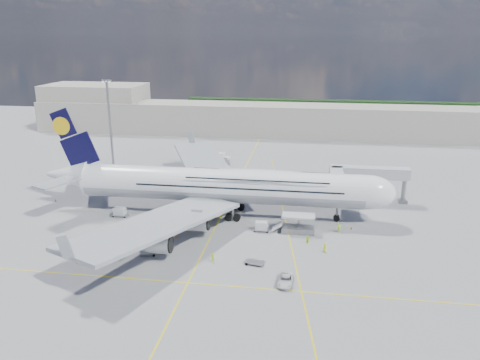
# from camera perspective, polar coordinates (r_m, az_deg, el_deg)

# --- Properties ---
(ground) EXTENTS (300.00, 300.00, 0.00)m
(ground) POSITION_cam_1_polar(r_m,az_deg,el_deg) (94.93, -3.35, -6.43)
(ground) COLOR gray
(ground) RESTS_ON ground
(taxi_line_main) EXTENTS (0.25, 220.00, 0.01)m
(taxi_line_main) POSITION_cam_1_polar(r_m,az_deg,el_deg) (94.93, -3.35, -6.42)
(taxi_line_main) COLOR yellow
(taxi_line_main) RESTS_ON ground
(taxi_line_cross) EXTENTS (120.00, 0.25, 0.01)m
(taxi_line_cross) POSITION_cam_1_polar(r_m,az_deg,el_deg) (77.58, -6.39, -12.35)
(taxi_line_cross) COLOR yellow
(taxi_line_cross) RESTS_ON ground
(taxi_line_diag) EXTENTS (14.16, 99.06, 0.01)m
(taxi_line_diag) POSITION_cam_1_polar(r_m,az_deg,el_deg) (102.46, 5.50, -4.62)
(taxi_line_diag) COLOR yellow
(taxi_line_diag) RESTS_ON ground
(airliner) EXTENTS (77.26, 79.15, 23.71)m
(airliner) POSITION_cam_1_polar(r_m,az_deg,el_deg) (101.57, -2.14, -0.62)
(airliner) COLOR white
(airliner) RESTS_ON ground
(jet_bridge) EXTENTS (18.80, 12.10, 8.50)m
(jet_bridge) POSITION_cam_1_polar(r_m,az_deg,el_deg) (111.04, 14.09, 0.44)
(jet_bridge) COLOR #B7B7BC
(jet_bridge) RESTS_ON ground
(cargo_loader) EXTENTS (8.53, 3.20, 3.67)m
(cargo_loader) POSITION_cam_1_polar(r_m,az_deg,el_deg) (95.35, 6.99, -5.60)
(cargo_loader) COLOR silver
(cargo_loader) RESTS_ON ground
(light_mast) EXTENTS (3.00, 0.70, 25.50)m
(light_mast) POSITION_cam_1_polar(r_m,az_deg,el_deg) (144.48, -15.58, 6.83)
(light_mast) COLOR gray
(light_mast) RESTS_ON ground
(terminal) EXTENTS (180.00, 16.00, 12.00)m
(terminal) POSITION_cam_1_polar(r_m,az_deg,el_deg) (183.65, 2.63, 7.35)
(terminal) COLOR #B2AD9E
(terminal) RESTS_ON ground
(hangar) EXTENTS (40.00, 22.00, 18.00)m
(hangar) POSITION_cam_1_polar(r_m,az_deg,el_deg) (206.88, -17.11, 8.60)
(hangar) COLOR #B2AD9E
(hangar) RESTS_ON ground
(tree_line) EXTENTS (160.00, 6.00, 8.00)m
(tree_line) POSITION_cam_1_polar(r_m,az_deg,el_deg) (228.53, 13.95, 8.37)
(tree_line) COLOR #193814
(tree_line) RESTS_ON ground
(dolly_row_a) EXTENTS (3.19, 2.10, 1.87)m
(dolly_row_a) POSITION_cam_1_polar(r_m,az_deg,el_deg) (87.99, -15.02, -8.35)
(dolly_row_a) COLOR gray
(dolly_row_a) RESTS_ON ground
(dolly_row_b) EXTENTS (3.45, 2.43, 0.46)m
(dolly_row_b) POSITION_cam_1_polar(r_m,az_deg,el_deg) (87.40, -11.12, -8.71)
(dolly_row_b) COLOR gray
(dolly_row_b) RESTS_ON ground
(dolly_row_c) EXTENTS (3.13, 1.84, 0.44)m
(dolly_row_c) POSITION_cam_1_polar(r_m,az_deg,el_deg) (88.42, -9.88, -8.32)
(dolly_row_c) COLOR gray
(dolly_row_c) RESTS_ON ground
(dolly_back) EXTENTS (3.45, 2.03, 2.10)m
(dolly_back) POSITION_cam_1_polar(r_m,az_deg,el_deg) (105.70, -14.43, -3.75)
(dolly_back) COLOR gray
(dolly_back) RESTS_ON ground
(dolly_nose_far) EXTENTS (3.64, 2.46, 0.49)m
(dolly_nose_far) POSITION_cam_1_polar(r_m,az_deg,el_deg) (82.57, 1.79, -9.98)
(dolly_nose_far) COLOR gray
(dolly_nose_far) RESTS_ON ground
(dolly_nose_near) EXTENTS (3.34, 1.96, 2.04)m
(dolly_nose_near) POSITION_cam_1_polar(r_m,az_deg,el_deg) (95.13, 2.62, -5.64)
(dolly_nose_near) COLOR gray
(dolly_nose_near) RESTS_ON ground
(baggage_tug) EXTENTS (2.71, 1.56, 1.60)m
(baggage_tug) POSITION_cam_1_polar(r_m,az_deg,el_deg) (89.78, -10.94, -7.71)
(baggage_tug) COLOR silver
(baggage_tug) RESTS_ON ground
(catering_truck_inner) EXTENTS (6.21, 3.93, 3.44)m
(catering_truck_inner) POSITION_cam_1_polar(r_m,az_deg,el_deg) (116.12, -5.58, -1.06)
(catering_truck_inner) COLOR gray
(catering_truck_inner) RESTS_ON ground
(catering_truck_outer) EXTENTS (6.64, 4.18, 3.68)m
(catering_truck_outer) POSITION_cam_1_polar(r_m,az_deg,el_deg) (142.55, -2.51, 2.58)
(catering_truck_outer) COLOR gray
(catering_truck_outer) RESTS_ON ground
(service_van) EXTENTS (2.58, 5.06, 1.37)m
(service_van) POSITION_cam_1_polar(r_m,az_deg,el_deg) (76.76, 5.57, -12.09)
(service_van) COLOR silver
(service_van) RESTS_ON ground
(crew_nose) EXTENTS (0.82, 0.63, 2.02)m
(crew_nose) POSITION_cam_1_polar(r_m,az_deg,el_deg) (96.61, 11.99, -5.71)
(crew_nose) COLOR #B0E317
(crew_nose) RESTS_ON ground
(crew_loader) EXTENTS (1.16, 1.12, 1.89)m
(crew_loader) POSITION_cam_1_polar(r_m,az_deg,el_deg) (90.29, 8.23, -7.24)
(crew_loader) COLOR #C4F91A
(crew_loader) RESTS_ON ground
(crew_wing) EXTENTS (0.67, 1.07, 1.71)m
(crew_wing) POSITION_cam_1_polar(r_m,az_deg,el_deg) (98.77, -8.17, -5.06)
(crew_wing) COLOR #C8E317
(crew_wing) RESTS_ON ground
(crew_van) EXTENTS (0.98, 1.00, 1.74)m
(crew_van) POSITION_cam_1_polar(r_m,az_deg,el_deg) (87.84, 10.32, -8.14)
(crew_van) COLOR #E1F319
(crew_van) RESTS_ON ground
(crew_tug) EXTENTS (1.30, 0.95, 1.81)m
(crew_tug) POSITION_cam_1_polar(r_m,az_deg,el_deg) (82.86, -3.33, -9.49)
(crew_tug) COLOR #B6EC18
(crew_tug) RESTS_ON ground
(cone_nose) EXTENTS (0.42, 0.42, 0.54)m
(cone_nose) POSITION_cam_1_polar(r_m,az_deg,el_deg) (98.93, 13.42, -5.72)
(cone_nose) COLOR #DE5E0B
(cone_nose) RESTS_ON ground
(cone_wing_left_inner) EXTENTS (0.45, 0.45, 0.57)m
(cone_wing_left_inner) POSITION_cam_1_polar(r_m,az_deg,el_deg) (116.89, -8.50, -1.75)
(cone_wing_left_inner) COLOR #DE5E0B
(cone_wing_left_inner) RESTS_ON ground
(cone_wing_left_outer) EXTENTS (0.42, 0.42, 0.53)m
(cone_wing_left_outer) POSITION_cam_1_polar(r_m,az_deg,el_deg) (130.27, -7.44, 0.32)
(cone_wing_left_outer) COLOR #DE5E0B
(cone_wing_left_outer) RESTS_ON ground
(cone_wing_right_inner) EXTENTS (0.49, 0.49, 0.62)m
(cone_wing_right_inner) POSITION_cam_1_polar(r_m,az_deg,el_deg) (93.21, -7.83, -6.84)
(cone_wing_right_inner) COLOR #DE5E0B
(cone_wing_right_inner) RESTS_ON ground
(cone_wing_right_outer) EXTENTS (0.38, 0.38, 0.48)m
(cone_wing_right_outer) POSITION_cam_1_polar(r_m,az_deg,el_deg) (87.60, -19.28, -9.45)
(cone_wing_right_outer) COLOR #DE5E0B
(cone_wing_right_outer) RESTS_ON ground
(cone_tail) EXTENTS (0.45, 0.45, 0.57)m
(cone_tail) POSITION_cam_1_polar(r_m,az_deg,el_deg) (120.08, -21.58, -2.30)
(cone_tail) COLOR #DE5E0B
(cone_tail) RESTS_ON ground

